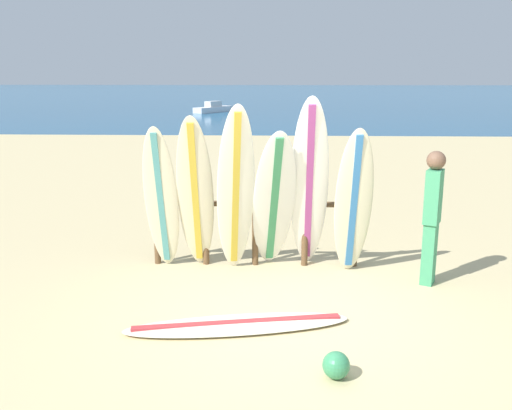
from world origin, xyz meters
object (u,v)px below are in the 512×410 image
Objects in this scene: surfboard_leaning_center_left at (236,191)px; beach_ball at (336,365)px; surfboard_leaning_left at (195,194)px; surfboard_leaning_right at (353,202)px; surfboard_rack at (255,222)px; beachgoer_standing at (432,212)px; surfboard_leaning_far_left at (161,199)px; surfboard_lying_on_sand at (238,325)px; surfboard_leaning_center_right at (309,186)px; small_boat_offshore at (213,108)px; surfboard_leaning_center at (274,201)px.

beach_ball is (1.09, -2.57, -1.04)m from surfboard_leaning_center_left.
surfboard_leaning_right is (2.10, -0.09, -0.08)m from surfboard_leaning_left.
surfboard_rack is 2.38m from beachgoer_standing.
surfboard_leaning_center_left is (-0.24, -0.43, 0.53)m from surfboard_rack.
surfboard_lying_on_sand is at bearing -56.93° from surfboard_leaning_far_left.
small_boat_offshore is at bearing 98.89° from surfboard_leaning_center_right.
small_boat_offshore is at bearing 98.37° from beach_ball.
surfboard_leaning_left is 0.93× the size of surfboard_leaning_center_left.
beachgoer_standing reaches higher than small_boat_offshore.
surfboard_leaning_center_right is 1.20× the size of surfboard_leaning_right.
surfboard_leaning_center_left is at bearing 94.64° from surfboard_lying_on_sand.
beach_ball is (0.12, -2.69, -1.09)m from surfboard_leaning_center_right.
surfboard_lying_on_sand is (-1.42, -1.66, -0.97)m from surfboard_leaning_right.
surfboard_lying_on_sand is at bearing -130.44° from surfboard_leaning_right.
surfboard_leaning_right reaches higher than beach_ball.
surfboard_leaning_center_right reaches higher than surfboard_lying_on_sand.
surfboard_leaning_far_left is 2.57m from surfboard_leaning_right.
surfboard_leaning_center_right is 1.59m from beachgoer_standing.
surfboard_rack reaches higher than surfboard_lying_on_sand.
surfboard_leaning_center is at bearing -1.38° from surfboard_leaning_left.
surfboard_leaning_right reaches higher than surfboard_rack.
surfboard_leaning_far_left is at bearing 170.41° from surfboard_leaning_center_left.
surfboard_leaning_left is (-0.79, -0.28, 0.45)m from surfboard_rack.
surfboard_leaning_right is (1.55, 0.07, -0.15)m from surfboard_leaning_center_left.
surfboard_leaning_far_left reaches higher than beachgoer_standing.
surfboard_leaning_center is at bearing 170.41° from beachgoer_standing.
surfboard_leaning_left reaches higher than surfboard_leaning_far_left.
surfboard_leaning_right is 1.16× the size of beachgoer_standing.
surfboard_leaning_far_left is at bearing 127.51° from beach_ball.
small_boat_offshore is at bearing 95.11° from surfboard_leaning_far_left.
beachgoer_standing is 2.88m from beach_ball.
surfboard_leaning_far_left is 1.16× the size of beachgoer_standing.
beachgoer_standing is at bearing -6.20° from surfboard_leaning_far_left.
surfboard_leaning_right is at bearing 2.48° from surfboard_leaning_center_left.
surfboard_leaning_center_right reaches higher than surfboard_leaning_left.
surfboard_lying_on_sand is at bearing -116.03° from surfboard_leaning_center_right.
surfboard_leaning_center is 0.99× the size of surfboard_leaning_right.
surfboard_leaning_center_left reaches higher than surfboard_leaning_center.
beachgoer_standing is at bearing -15.89° from surfboard_rack.
surfboard_rack is 3.17m from beach_ball.
surfboard_leaning_center is (0.50, 0.13, -0.16)m from surfboard_leaning_center_left.
surfboard_leaning_left is 2.15m from surfboard_lying_on_sand.
surfboard_leaning_right is (2.57, -0.11, -0.00)m from surfboard_leaning_far_left.
surfboard_leaning_center_right is at bearing -81.11° from small_boat_offshore.
beach_ball is at bearing -74.27° from surfboard_rack.
surfboard_leaning_center_right reaches higher than beach_ball.
surfboard_leaning_far_left is 3.57m from beach_ball.
small_boat_offshore is at bearing 98.01° from surfboard_leaning_center.
surfboard_rack is 1.41m from surfboard_leaning_right.
beach_ball is (0.85, -3.01, -0.51)m from surfboard_rack.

